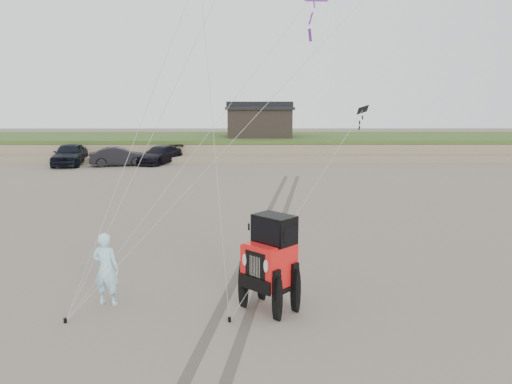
# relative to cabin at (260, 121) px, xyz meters

# --- Properties ---
(ground) EXTENTS (160.00, 160.00, 0.00)m
(ground) POSITION_rel_cabin_xyz_m (-2.00, -37.00, -3.24)
(ground) COLOR #6B6054
(ground) RESTS_ON ground
(dune_ridge) EXTENTS (160.00, 14.25, 1.73)m
(dune_ridge) POSITION_rel_cabin_xyz_m (-2.00, 0.50, -2.42)
(dune_ridge) COLOR #7A6B54
(dune_ridge) RESTS_ON ground
(cabin) EXTENTS (6.40, 5.40, 3.35)m
(cabin) POSITION_rel_cabin_xyz_m (0.00, 0.00, 0.00)
(cabin) COLOR black
(cabin) RESTS_ON dune_ridge
(truck_a) EXTENTS (2.74, 5.53, 1.81)m
(truck_a) POSITION_rel_cabin_xyz_m (-15.58, -8.16, -2.33)
(truck_a) COLOR black
(truck_a) RESTS_ON ground
(truck_b) EXTENTS (4.85, 2.76, 1.51)m
(truck_b) POSITION_rel_cabin_xyz_m (-11.46, -8.56, -2.48)
(truck_b) COLOR black
(truck_b) RESTS_ON ground
(truck_c) EXTENTS (3.78, 5.40, 1.45)m
(truck_c) POSITION_rel_cabin_xyz_m (-8.43, -7.24, -2.51)
(truck_c) COLOR black
(truck_c) RESTS_ON ground
(jeep) EXTENTS (5.31, 5.42, 1.98)m
(jeep) POSITION_rel_cabin_xyz_m (-0.21, -36.59, -2.25)
(jeep) COLOR red
(jeep) RESTS_ON ground
(man) EXTENTS (0.79, 0.59, 1.96)m
(man) POSITION_rel_cabin_xyz_m (-4.46, -36.23, -2.26)
(man) COLOR #98D6EB
(man) RESTS_ON ground
(stake_main) EXTENTS (0.08, 0.08, 0.12)m
(stake_main) POSITION_rel_cabin_xyz_m (-5.18, -37.34, -3.18)
(stake_main) COLOR black
(stake_main) RESTS_ON ground
(stake_aux) EXTENTS (0.08, 0.08, 0.12)m
(stake_aux) POSITION_rel_cabin_xyz_m (-1.19, -37.31, -3.18)
(stake_aux) COLOR black
(stake_aux) RESTS_ON ground
(tire_tracks) EXTENTS (5.22, 29.74, 0.01)m
(tire_tracks) POSITION_rel_cabin_xyz_m (0.00, -29.00, -3.23)
(tire_tracks) COLOR #4C443D
(tire_tracks) RESTS_ON ground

